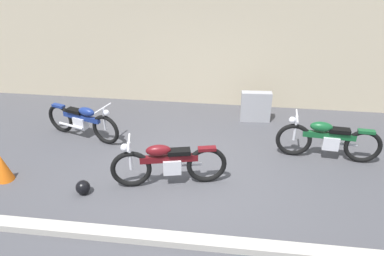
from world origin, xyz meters
name	(u,v)px	position (x,y,z in m)	size (l,w,h in m)	color
ground_plane	(182,177)	(0.00, 0.00, 0.00)	(40.00, 40.00, 0.00)	#47474C
building_wall	(202,47)	(0.00, 3.59, 1.51)	(18.00, 0.30, 3.01)	beige
curb_strip	(165,239)	(0.00, -1.69, 0.06)	(18.00, 0.24, 0.12)	#B7B2A8
stone_marker	(256,107)	(1.43, 2.58, 0.38)	(0.72, 0.20, 0.76)	#9E9EA3
helmet	(83,187)	(-1.68, -0.71, 0.13)	(0.26, 0.26, 0.26)	black
traffic_cone	(3,167)	(-3.31, -0.50, 0.28)	(0.32, 0.32, 0.55)	orange
motorcycle_blue	(83,121)	(-2.43, 1.24, 0.42)	(1.88, 0.80, 0.88)	black
motorcycle_maroon	(168,163)	(-0.21, -0.24, 0.46)	(2.09, 0.74, 0.95)	black
motorcycle_green	(327,139)	(2.82, 1.03, 0.45)	(2.08, 0.58, 0.93)	black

